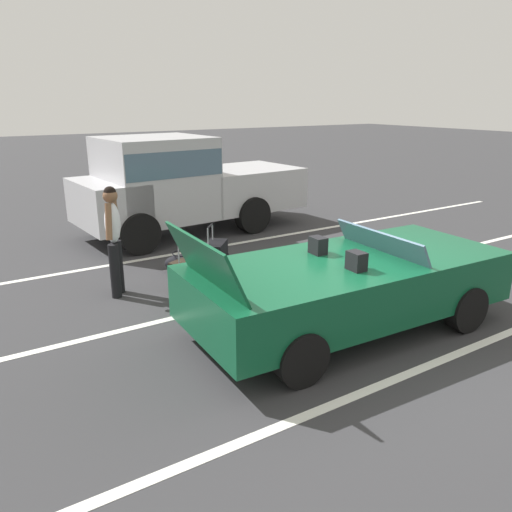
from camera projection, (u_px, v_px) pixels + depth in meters
The scene contains 11 objects.
ground_plane at pixel (345, 328), 6.50m from camera, with size 80.00×80.00×0.00m, color #333335.
lot_line_near at pixel (421, 369), 5.51m from camera, with size 18.00×0.12×0.01m, color silver.
lot_line_mid at pixel (280, 292), 7.68m from camera, with size 18.00×0.12×0.01m, color silver.
lot_line_far at pixel (201, 250), 9.85m from camera, with size 18.00×0.12×0.01m, color silver.
convertible_car at pixel (359, 282), 6.41m from camera, with size 4.25×1.98×1.52m.
suitcase_large_black at pixel (216, 265), 7.77m from camera, with size 0.53×0.54×1.01m.
suitcase_medium_bright at pixel (192, 294), 6.78m from camera, with size 0.43×0.32×0.62m.
suitcase_small_carryon at pixel (181, 276), 7.62m from camera, with size 0.39×0.32×0.86m.
duffel_bag at pixel (183, 263), 8.56m from camera, with size 0.70×0.59×0.34m.
traveler_person at pixel (114, 235), 7.32m from camera, with size 0.38×0.56×1.65m.
parked_pickup_truck_near at pixel (176, 183), 10.71m from camera, with size 5.12×2.33×2.10m.
Camera 1 is at (-4.15, -4.37, 2.84)m, focal length 35.16 mm.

